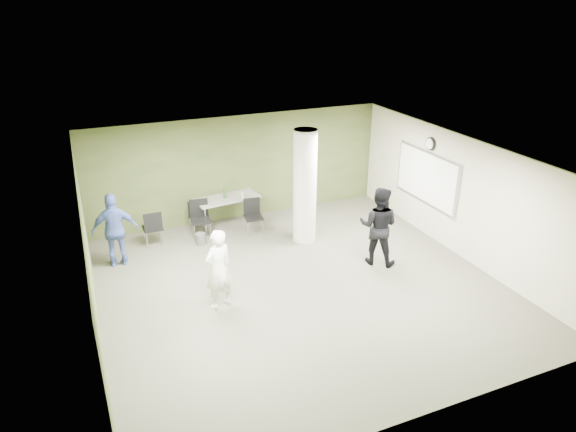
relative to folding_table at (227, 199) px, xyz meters
name	(u,v)px	position (x,y,z in m)	size (l,w,h in m)	color
floor	(300,286)	(0.50, -3.55, -0.74)	(8.00, 8.00, 0.00)	#4D4B3C
ceiling	(302,158)	(0.50, -3.55, 2.06)	(8.00, 8.00, 0.00)	white
wall_back	(239,168)	(0.50, 0.45, 0.66)	(8.00, 0.02, 2.80)	#3C4D24
wall_left	(90,263)	(-3.50, -3.55, 0.66)	(0.02, 8.00, 2.80)	#3C4D24
wall_right_cream	(461,197)	(4.50, -3.55, 0.66)	(0.02, 8.00, 2.80)	beige
column	(305,187)	(1.50, -1.55, 0.66)	(0.56, 0.56, 2.80)	silver
whiteboard	(426,177)	(4.42, -2.35, 0.76)	(0.05, 2.30, 1.30)	silver
wall_clock	(430,144)	(4.42, -2.35, 1.61)	(0.06, 0.32, 0.32)	black
folding_table	(227,199)	(0.00, 0.00, 0.00)	(1.74, 0.93, 1.04)	gray
wastebasket	(201,239)	(-0.95, -0.81, -0.60)	(0.24, 0.24, 0.28)	#4C4C4C
chair_back_left	(153,226)	(-2.01, -0.45, -0.21)	(0.46, 0.46, 0.90)	black
chair_back_right	(197,213)	(-0.83, 0.03, -0.25)	(0.52, 0.52, 0.84)	black
chair_table_left	(200,216)	(-0.83, -0.36, -0.18)	(0.52, 0.52, 0.96)	black
chair_table_right	(253,213)	(0.47, -0.63, -0.22)	(0.49, 0.49, 0.89)	black
woman_white	(218,269)	(-1.26, -3.64, 0.09)	(0.60, 0.40, 1.65)	white
man_black	(378,226)	(2.52, -3.27, 0.17)	(0.88, 0.69, 1.82)	black
man_blue	(115,230)	(-2.90, -1.09, 0.12)	(1.00, 0.42, 1.71)	#4259A5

